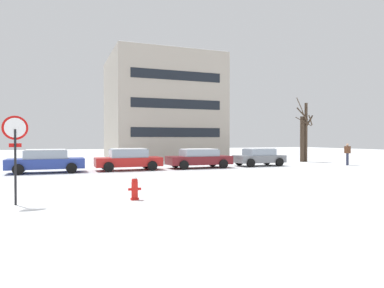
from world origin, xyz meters
TOP-DOWN VIEW (x-y plane):
  - ground_plane at (0.00, 0.00)m, footprint 120.00×120.00m
  - road_surface at (0.00, 3.91)m, footprint 80.00×9.83m
  - stop_sign at (-0.79, -1.35)m, footprint 0.75×0.16m
  - fire_hydrant at (2.92, -1.73)m, footprint 0.44×0.30m
  - parked_car_blue at (-0.30, 9.65)m, footprint 4.49×2.09m
  - parked_car_red at (4.78, 9.59)m, footprint 4.35×1.99m
  - parked_car_maroon at (9.86, 9.56)m, footprint 4.59×2.11m
  - parked_car_gray at (14.94, 9.71)m, footprint 3.89×1.98m
  - pedestrian_crossing at (21.93, 7.85)m, footprint 0.42×0.42m
  - tree_far_mid at (21.65, 12.52)m, footprint 1.65×1.80m
  - tree_far_right at (21.33, 12.56)m, footprint 1.51×1.50m
  - building_far_right at (11.00, 23.46)m, footprint 11.20×11.04m

SIDE VIEW (x-z plane):
  - ground_plane at x=0.00m, z-range 0.00..0.00m
  - road_surface at x=0.00m, z-range 0.00..0.00m
  - fire_hydrant at x=2.92m, z-range 0.00..0.79m
  - parked_car_gray at x=14.94m, z-range 0.02..1.39m
  - parked_car_maroon at x=9.86m, z-range 0.02..1.41m
  - parked_car_blue at x=-0.30m, z-range 0.02..1.46m
  - parked_car_red at x=4.78m, z-range 0.01..1.47m
  - pedestrian_crossing at x=21.93m, z-range 0.15..1.88m
  - stop_sign at x=-0.79m, z-range 0.57..3.39m
  - tree_far_right at x=21.33m, z-range -0.18..4.79m
  - tree_far_mid at x=21.65m, z-range -0.17..5.80m
  - building_far_right at x=11.00m, z-range 0.00..10.99m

